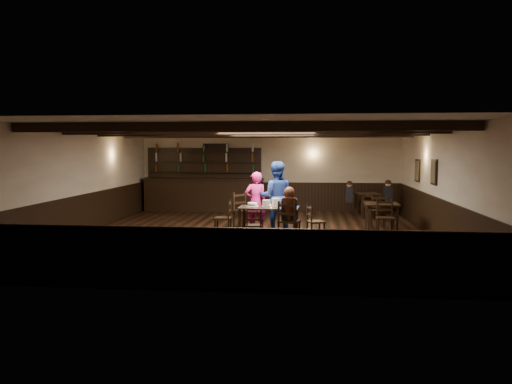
# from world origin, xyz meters

# --- Properties ---
(ground) EXTENTS (10.00, 10.00, 0.00)m
(ground) POSITION_xyz_m (0.00, 0.00, 0.00)
(ground) COLOR black
(ground) RESTS_ON ground
(room_shell) EXTENTS (9.02, 10.02, 2.71)m
(room_shell) POSITION_xyz_m (0.01, 0.04, 1.75)
(room_shell) COLOR beige
(room_shell) RESTS_ON ground
(dining_table) EXTENTS (1.50, 0.81, 0.75)m
(dining_table) POSITION_xyz_m (0.38, -0.22, 0.66)
(dining_table) COLOR black
(dining_table) RESTS_ON ground
(chair_near_left) EXTENTS (0.41, 0.40, 0.79)m
(chair_near_left) POSITION_xyz_m (0.09, -0.98, 0.46)
(chair_near_left) COLOR black
(chair_near_left) RESTS_ON ground
(chair_near_right) EXTENTS (0.56, 0.55, 0.97)m
(chair_near_right) POSITION_xyz_m (0.88, -0.85, 0.57)
(chair_near_right) COLOR black
(chair_near_right) RESTS_ON ground
(chair_end_left) EXTENTS (0.41, 0.43, 0.90)m
(chair_end_left) POSITION_xyz_m (-0.70, -0.14, 0.53)
(chair_end_left) COLOR black
(chair_end_left) RESTS_ON ground
(chair_end_right) EXTENTS (0.48, 0.49, 0.84)m
(chair_end_right) POSITION_xyz_m (1.46, -0.36, 0.49)
(chair_end_right) COLOR black
(chair_end_right) RESTS_ON ground
(chair_far_pushed) EXTENTS (0.65, 0.65, 1.01)m
(chair_far_pushed) POSITION_xyz_m (-0.45, 0.99, 0.59)
(chair_far_pushed) COLOR black
(chair_far_pushed) RESTS_ON ground
(woman_pink) EXTENTS (0.67, 0.54, 1.58)m
(woman_pink) POSITION_xyz_m (-0.02, 0.51, 0.79)
(woman_pink) COLOR #D62B69
(woman_pink) RESTS_ON ground
(man_blue) EXTENTS (0.94, 0.75, 1.85)m
(man_blue) POSITION_xyz_m (0.51, 0.54, 0.93)
(man_blue) COLOR navy
(man_blue) RESTS_ON ground
(seated_person) EXTENTS (0.35, 0.53, 0.86)m
(seated_person) POSITION_xyz_m (0.90, -0.79, 0.85)
(seated_person) COLOR black
(seated_person) RESTS_ON ground
(cake) EXTENTS (0.30, 0.30, 0.09)m
(cake) POSITION_xyz_m (-0.03, -0.15, 0.79)
(cake) COLOR white
(cake) RESTS_ON dining_table
(plate_stack_a) EXTENTS (0.19, 0.19, 0.18)m
(plate_stack_a) POSITION_xyz_m (0.32, -0.22, 0.84)
(plate_stack_a) COLOR white
(plate_stack_a) RESTS_ON dining_table
(plate_stack_b) EXTENTS (0.18, 0.18, 0.22)m
(plate_stack_b) POSITION_xyz_m (0.55, -0.18, 0.86)
(plate_stack_b) COLOR white
(plate_stack_b) RESTS_ON dining_table
(tea_light) EXTENTS (0.04, 0.04, 0.06)m
(tea_light) POSITION_xyz_m (0.41, -0.08, 0.78)
(tea_light) COLOR #A5A8AD
(tea_light) RESTS_ON dining_table
(salt_shaker) EXTENTS (0.04, 0.04, 0.09)m
(salt_shaker) POSITION_xyz_m (0.74, -0.31, 0.80)
(salt_shaker) COLOR silver
(salt_shaker) RESTS_ON dining_table
(pepper_shaker) EXTENTS (0.03, 0.03, 0.08)m
(pepper_shaker) POSITION_xyz_m (0.81, -0.28, 0.79)
(pepper_shaker) COLOR #A5A8AD
(pepper_shaker) RESTS_ON dining_table
(drink_glass) EXTENTS (0.08, 0.08, 0.12)m
(drink_glass) POSITION_xyz_m (0.73, -0.14, 0.81)
(drink_glass) COLOR silver
(drink_glass) RESTS_ON dining_table
(menu_red) EXTENTS (0.30, 0.23, 0.00)m
(menu_red) POSITION_xyz_m (0.87, -0.33, 0.75)
(menu_red) COLOR maroon
(menu_red) RESTS_ON dining_table
(menu_blue) EXTENTS (0.36, 0.29, 0.00)m
(menu_blue) POSITION_xyz_m (0.96, -0.11, 0.75)
(menu_blue) COLOR #0F184F
(menu_blue) RESTS_ON dining_table
(bar_counter) EXTENTS (4.24, 0.70, 2.20)m
(bar_counter) POSITION_xyz_m (-2.31, 4.72, 0.73)
(bar_counter) COLOR black
(bar_counter) RESTS_ON ground
(back_table_a) EXTENTS (0.88, 0.88, 0.75)m
(back_table_a) POSITION_xyz_m (3.26, 0.92, 0.65)
(back_table_a) COLOR black
(back_table_a) RESTS_ON ground
(back_table_b) EXTENTS (0.87, 0.87, 0.75)m
(back_table_b) POSITION_xyz_m (3.25, 3.83, 0.64)
(back_table_b) COLOR black
(back_table_b) RESTS_ON ground
(bg_patron_left) EXTENTS (0.21, 0.33, 0.68)m
(bg_patron_left) POSITION_xyz_m (2.66, 3.76, 0.81)
(bg_patron_left) COLOR black
(bg_patron_left) RESTS_ON ground
(bg_patron_right) EXTENTS (0.23, 0.36, 0.72)m
(bg_patron_right) POSITION_xyz_m (3.88, 3.87, 0.82)
(bg_patron_right) COLOR black
(bg_patron_right) RESTS_ON ground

